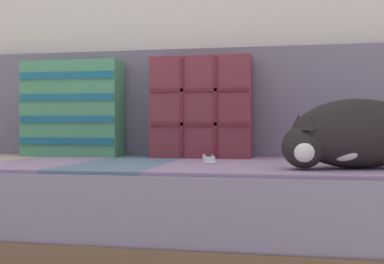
# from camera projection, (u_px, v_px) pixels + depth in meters

# --- Properties ---
(couch) EXTENTS (2.15, 0.85, 0.37)m
(couch) POSITION_uv_depth(u_px,v_px,m) (133.00, 215.00, 1.65)
(couch) COLOR brown
(couch) RESTS_ON ground_plane
(sofa_backrest) EXTENTS (2.11, 0.14, 0.43)m
(sofa_backrest) POSITION_uv_depth(u_px,v_px,m) (159.00, 104.00, 2.00)
(sofa_backrest) COLOR slate
(sofa_backrest) RESTS_ON couch
(throw_pillow_quilted) EXTENTS (0.38, 0.14, 0.38)m
(throw_pillow_quilted) POSITION_uv_depth(u_px,v_px,m) (202.00, 108.00, 1.82)
(throw_pillow_quilted) COLOR brown
(throw_pillow_quilted) RESTS_ON couch
(throw_pillow_striped) EXTENTS (0.39, 0.14, 0.38)m
(throw_pillow_striped) POSITION_uv_depth(u_px,v_px,m) (73.00, 109.00, 1.91)
(throw_pillow_striped) COLOR #4C9366
(throw_pillow_striped) RESTS_ON couch
(sleeping_cat) EXTENTS (0.43, 0.32, 0.20)m
(sleeping_cat) POSITION_uv_depth(u_px,v_px,m) (353.00, 136.00, 1.34)
(sleeping_cat) COLOR black
(sleeping_cat) RESTS_ON couch
(game_remote_near) EXTENTS (0.08, 0.20, 0.02)m
(game_remote_near) POSITION_uv_depth(u_px,v_px,m) (209.00, 159.00, 1.63)
(game_remote_near) COLOR white
(game_remote_near) RESTS_ON couch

